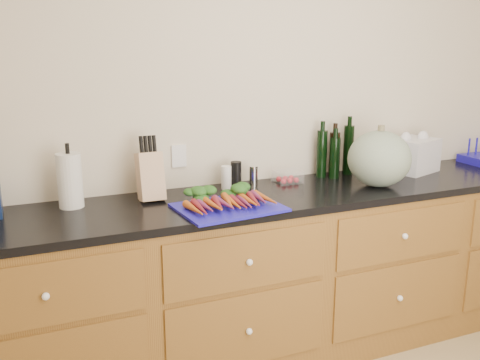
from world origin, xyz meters
name	(u,v)px	position (x,y,z in m)	size (l,w,h in m)	color
wall_back	(276,116)	(0.00, 1.62, 1.30)	(4.10, 0.05, 2.60)	beige
cabinets	(300,274)	(0.00, 1.30, 0.45)	(3.60, 0.64, 0.90)	brown
countertop	(302,194)	(0.00, 1.30, 0.92)	(3.64, 0.62, 0.04)	black
cutting_board	(229,207)	(-0.49, 1.14, 0.95)	(0.48, 0.36, 0.01)	#1915AB
carrots	(226,200)	(-0.49, 1.17, 0.97)	(0.40, 0.27, 0.05)	#C35716
squash	(379,159)	(0.43, 1.21, 1.10)	(0.35, 0.35, 0.31)	slate
paper_towel	(70,181)	(-1.18, 1.46, 1.07)	(0.12, 0.12, 0.26)	white
knife_block	(150,176)	(-0.80, 1.44, 1.06)	(0.12, 0.12, 0.24)	tan
grinder_salt	(226,178)	(-0.37, 1.48, 1.00)	(0.06, 0.06, 0.13)	white
grinder_pepper	(236,175)	(-0.31, 1.48, 1.01)	(0.06, 0.06, 0.15)	black
canister_chrome	(253,176)	(-0.21, 1.48, 1.00)	(0.05, 0.05, 0.11)	silver
tomato_box	(288,177)	(0.00, 1.47, 0.97)	(0.15, 0.12, 0.07)	white
bottles	(335,154)	(0.34, 1.51, 1.07)	(0.25, 0.13, 0.30)	black
grocery_bag	(413,155)	(0.84, 1.42, 1.04)	(0.28, 0.22, 0.20)	silver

